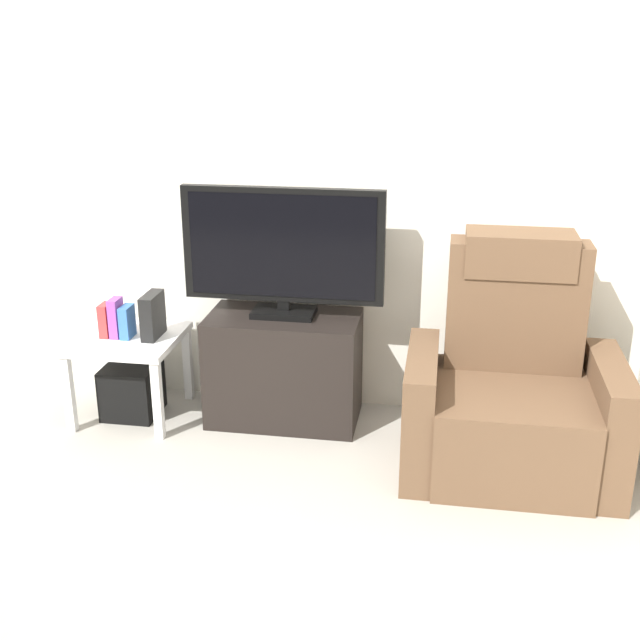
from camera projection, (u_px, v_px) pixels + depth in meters
ground_plane at (241, 505)px, 3.44m from camera, size 6.40×6.40×0.00m
wall_back at (288, 167)px, 4.05m from camera, size 6.40×0.06×2.60m
tv_stand at (284, 368)px, 4.13m from camera, size 0.78×0.43×0.58m
television at (283, 249)px, 3.93m from camera, size 1.02×0.20×0.66m
recliner_armchair at (512, 391)px, 3.67m from camera, size 0.98×0.78×1.08m
side_table at (128, 348)px, 4.15m from camera, size 0.54×0.54×0.45m
subwoofer_box at (132, 390)px, 4.23m from camera, size 0.28×0.28×0.28m
book_leftmost at (106, 320)px, 4.09m from camera, size 0.05×0.10×0.18m
book_middle at (116, 318)px, 4.08m from camera, size 0.05×0.10×0.21m
book_rightmost at (127, 322)px, 4.07m from camera, size 0.05×0.11×0.17m
game_console at (153, 315)px, 4.07m from camera, size 0.07×0.20×0.23m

